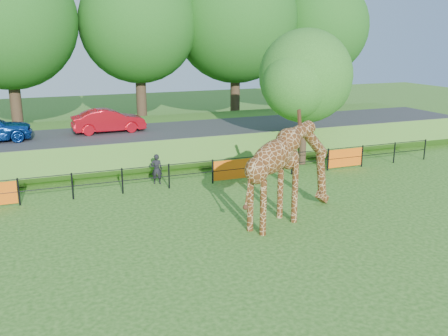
# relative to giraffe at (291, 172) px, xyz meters

# --- Properties ---
(ground) EXTENTS (90.00, 90.00, 0.00)m
(ground) POSITION_rel_giraffe_xyz_m (-3.02, -2.85, -1.73)
(ground) COLOR #255715
(ground) RESTS_ON ground
(giraffe) EXTENTS (4.79, 2.83, 3.47)m
(giraffe) POSITION_rel_giraffe_xyz_m (0.00, 0.00, 0.00)
(giraffe) COLOR #522A10
(giraffe) RESTS_ON ground
(perimeter_fence) EXTENTS (28.07, 0.10, 1.10)m
(perimeter_fence) POSITION_rel_giraffe_xyz_m (-3.02, 5.15, -1.18)
(perimeter_fence) COLOR black
(perimeter_fence) RESTS_ON ground
(embankment) EXTENTS (40.00, 9.00, 1.30)m
(embankment) POSITION_rel_giraffe_xyz_m (-3.02, 12.65, -1.08)
(embankment) COLOR #255715
(embankment) RESTS_ON ground
(road) EXTENTS (40.00, 5.00, 0.12)m
(road) POSITION_rel_giraffe_xyz_m (-3.02, 11.15, -0.37)
(road) COLOR #2B2A2D
(road) RESTS_ON embankment
(car_red) EXTENTS (3.80, 1.41, 1.24)m
(car_red) POSITION_rel_giraffe_xyz_m (-4.46, 11.62, 0.31)
(car_red) COLOR red
(car_red) RESTS_ON road
(visitor) EXTENTS (0.58, 0.48, 1.36)m
(visitor) POSITION_rel_giraffe_xyz_m (-3.33, 6.01, -1.05)
(visitor) COLOR black
(visitor) RESTS_ON ground
(tree_east) EXTENTS (5.40, 4.71, 6.76)m
(tree_east) POSITION_rel_giraffe_xyz_m (4.58, 6.78, 2.55)
(tree_east) COLOR #322016
(tree_east) RESTS_ON ground
(bg_tree_line) EXTENTS (37.30, 8.80, 11.82)m
(bg_tree_line) POSITION_rel_giraffe_xyz_m (-1.12, 19.15, 5.46)
(bg_tree_line) COLOR #322016
(bg_tree_line) RESTS_ON ground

